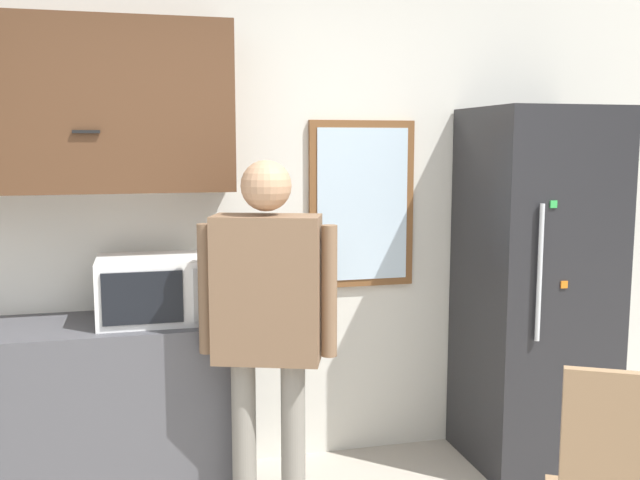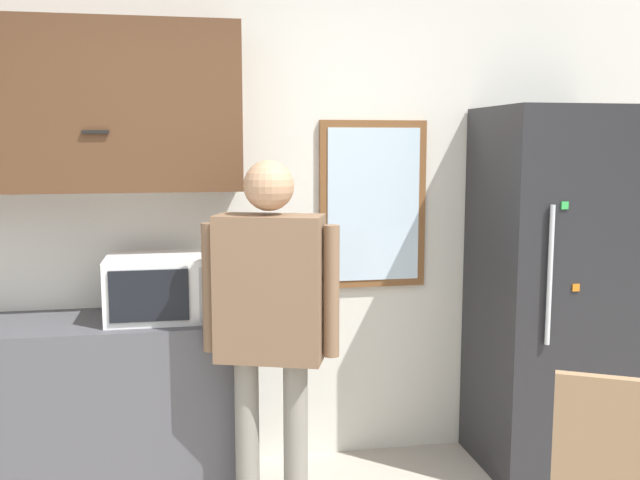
# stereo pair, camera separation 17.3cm
# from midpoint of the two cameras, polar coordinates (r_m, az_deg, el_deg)

# --- Properties ---
(back_wall) EXTENTS (6.00, 0.06, 2.70)m
(back_wall) POSITION_cam_midpoint_polar(r_m,az_deg,el_deg) (3.83, -3.29, 1.84)
(back_wall) COLOR silver
(back_wall) RESTS_ON ground_plane
(counter) EXTENTS (2.07, 0.55, 0.90)m
(counter) POSITION_cam_midpoint_polar(r_m,az_deg,el_deg) (3.77, -20.87, -12.88)
(counter) COLOR #4C4C51
(counter) RESTS_ON ground_plane
(upper_cabinets) EXTENTS (2.07, 0.37, 0.80)m
(upper_cabinets) POSITION_cam_midpoint_polar(r_m,az_deg,el_deg) (3.65, -21.70, 9.91)
(upper_cabinets) COLOR #51331E
(microwave) EXTENTS (0.51, 0.41, 0.31)m
(microwave) POSITION_cam_midpoint_polar(r_m,az_deg,el_deg) (3.54, -11.26, -3.72)
(microwave) COLOR white
(microwave) RESTS_ON counter
(person) EXTENTS (0.59, 0.36, 1.67)m
(person) POSITION_cam_midpoint_polar(r_m,az_deg,el_deg) (3.16, -2.45, -5.39)
(person) COLOR gray
(person) RESTS_ON ground_plane
(refrigerator) EXTENTS (0.69, 0.70, 1.93)m
(refrigerator) POSITION_cam_midpoint_polar(r_m,az_deg,el_deg) (4.01, 19.00, -3.87)
(refrigerator) COLOR #232326
(refrigerator) RESTS_ON ground_plane
(window) EXTENTS (0.59, 0.05, 0.91)m
(window) POSITION_cam_midpoint_polar(r_m,az_deg,el_deg) (3.91, 5.51, 2.84)
(window) COLOR brown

